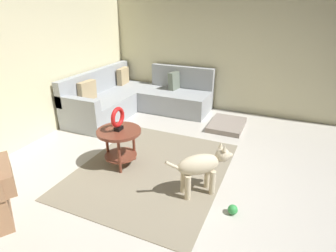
{
  "coord_description": "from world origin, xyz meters",
  "views": [
    {
      "loc": [
        -2.7,
        -0.79,
        2.09
      ],
      "look_at": [
        0.45,
        0.6,
        0.55
      ],
      "focal_mm": 29.2,
      "sensor_mm": 36.0,
      "label": 1
    }
  ],
  "objects_px": {
    "sectional_couch": "(136,99)",
    "dog": "(202,166)",
    "dog_bed_mat": "(227,125)",
    "dog_toy_ball": "(233,210)",
    "torus_sculpture": "(118,118)",
    "side_table": "(119,138)"
  },
  "relations": [
    {
      "from": "dog",
      "to": "dog_bed_mat",
      "type": "bearing_deg",
      "value": 142.25
    },
    {
      "from": "dog_toy_ball",
      "to": "side_table",
      "type": "bearing_deg",
      "value": 77.55
    },
    {
      "from": "dog_bed_mat",
      "to": "dog",
      "type": "distance_m",
      "value": 2.08
    },
    {
      "from": "torus_sculpture",
      "to": "dog_bed_mat",
      "type": "relative_size",
      "value": 0.41
    },
    {
      "from": "dog_bed_mat",
      "to": "dog_toy_ball",
      "type": "relative_size",
      "value": 7.43
    },
    {
      "from": "dog",
      "to": "sectional_couch",
      "type": "bearing_deg",
      "value": -176.51
    },
    {
      "from": "dog_bed_mat",
      "to": "dog_toy_ball",
      "type": "bearing_deg",
      "value": -165.85
    },
    {
      "from": "torus_sculpture",
      "to": "dog_toy_ball",
      "type": "xyz_separation_m",
      "value": [
        -0.36,
        -1.65,
        -0.66
      ]
    },
    {
      "from": "side_table",
      "to": "torus_sculpture",
      "type": "bearing_deg",
      "value": 93.58
    },
    {
      "from": "dog",
      "to": "side_table",
      "type": "bearing_deg",
      "value": -138.73
    },
    {
      "from": "torus_sculpture",
      "to": "side_table",
      "type": "bearing_deg",
      "value": -86.42
    },
    {
      "from": "sectional_couch",
      "to": "side_table",
      "type": "height_order",
      "value": "sectional_couch"
    },
    {
      "from": "sectional_couch",
      "to": "dog",
      "type": "relative_size",
      "value": 3.37
    },
    {
      "from": "side_table",
      "to": "dog_toy_ball",
      "type": "bearing_deg",
      "value": -102.45
    },
    {
      "from": "sectional_couch",
      "to": "dog",
      "type": "height_order",
      "value": "sectional_couch"
    },
    {
      "from": "dog_toy_ball",
      "to": "sectional_couch",
      "type": "bearing_deg",
      "value": 47.74
    },
    {
      "from": "sectional_couch",
      "to": "side_table",
      "type": "xyz_separation_m",
      "value": [
        -1.91,
        -0.85,
        0.12
      ]
    },
    {
      "from": "sectional_couch",
      "to": "side_table",
      "type": "bearing_deg",
      "value": -155.96
    },
    {
      "from": "torus_sculpture",
      "to": "dog",
      "type": "relative_size",
      "value": 0.49
    },
    {
      "from": "side_table",
      "to": "dog_toy_ball",
      "type": "height_order",
      "value": "side_table"
    },
    {
      "from": "side_table",
      "to": "dog_bed_mat",
      "type": "distance_m",
      "value": 2.22
    },
    {
      "from": "sectional_couch",
      "to": "dog_toy_ball",
      "type": "relative_size",
      "value": 20.9
    }
  ]
}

